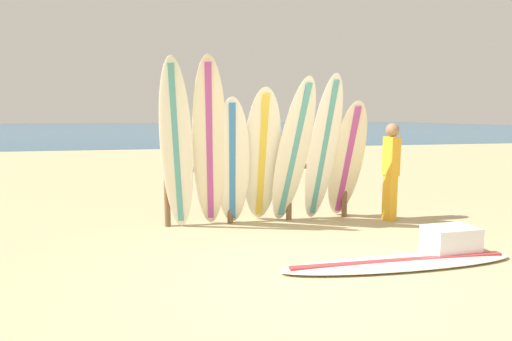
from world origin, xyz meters
The scene contains 14 objects.
ground_plane centered at (0.00, 0.00, 0.00)m, with size 120.00×120.00×0.00m, color tan.
ocean_water centered at (0.00, 58.00, 0.00)m, with size 120.00×80.00×0.01m, color #1E5984.
surfboard_rack centered at (0.05, 2.46, 0.65)m, with size 3.03×0.09×1.03m.
surfboard_leaning_far_left centered at (-1.26, 2.12, 1.26)m, with size 0.59×0.77×2.51m.
surfboard_leaning_left centered at (-0.79, 2.10, 1.26)m, with size 0.61×0.98×2.53m.
surfboard_leaning_center_left centered at (-0.44, 2.17, 0.99)m, with size 0.62×0.83×1.98m.
surfboard_leaning_center centered at (0.02, 2.19, 1.06)m, with size 0.68×1.06×2.11m.
surfboard_leaning_center_right centered at (0.47, 2.05, 1.13)m, with size 0.69×1.10×2.26m.
surfboard_leaning_right centered at (0.96, 2.09, 1.16)m, with size 0.52×0.94×2.32m.
surfboard_leaning_far_right centered at (1.42, 2.21, 0.97)m, with size 0.62×1.01×1.94m.
surfboard_lying_on_sand centered at (1.14, 0.12, 0.04)m, with size 2.84×0.57×0.08m.
beachgoer_standing centered at (2.13, 2.07, 0.87)m, with size 0.21×0.27×1.58m.
small_boat_offshore centered at (11.84, 24.85, 0.26)m, with size 2.15×3.06×0.71m.
cooler_box centered at (1.94, 0.31, 0.18)m, with size 0.60×0.40×0.36m, color white.
Camera 1 is at (-1.46, -4.07, 1.70)m, focal length 29.73 mm.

